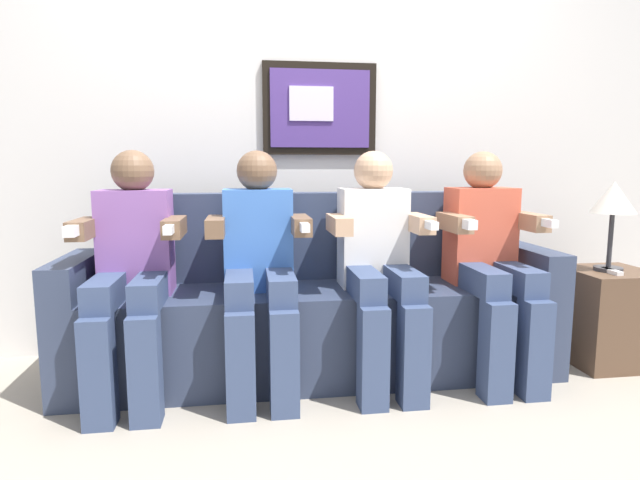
% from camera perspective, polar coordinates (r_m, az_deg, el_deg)
% --- Properties ---
extents(ground_plane, '(6.22, 6.22, 0.00)m').
position_cam_1_polar(ground_plane, '(2.46, 0.52, -16.88)').
color(ground_plane, '#9E9384').
extents(back_wall_assembly, '(4.79, 0.10, 2.60)m').
position_cam_1_polar(back_wall_assembly, '(3.00, -1.69, 13.13)').
color(back_wall_assembly, silver).
rests_on(back_wall_assembly, ground_plane).
extents(couch, '(2.39, 0.58, 0.90)m').
position_cam_1_polar(couch, '(2.65, -0.55, -7.78)').
color(couch, '#333D56').
rests_on(couch, ground_plane).
extents(person_leftmost, '(0.46, 0.56, 1.11)m').
position_cam_1_polar(person_leftmost, '(2.45, -19.89, -2.55)').
color(person_leftmost, '#8C59A5').
rests_on(person_leftmost, ground_plane).
extents(person_left_center, '(0.46, 0.56, 1.11)m').
position_cam_1_polar(person_left_center, '(2.40, -6.66, -2.34)').
color(person_left_center, '#3F72CC').
rests_on(person_left_center, ground_plane).
extents(person_right_center, '(0.46, 0.56, 1.11)m').
position_cam_1_polar(person_right_center, '(2.48, 6.41, -2.00)').
color(person_right_center, white).
rests_on(person_right_center, ground_plane).
extents(person_rightmost, '(0.46, 0.56, 1.11)m').
position_cam_1_polar(person_rightmost, '(2.68, 18.10, -1.60)').
color(person_rightmost, '#D8593F').
rests_on(person_rightmost, ground_plane).
extents(side_table_right, '(0.40, 0.40, 0.50)m').
position_cam_1_polar(side_table_right, '(3.17, 28.88, -7.33)').
color(side_table_right, brown).
rests_on(side_table_right, ground_plane).
extents(table_lamp, '(0.22, 0.22, 0.46)m').
position_cam_1_polar(table_lamp, '(3.05, 29.40, 3.67)').
color(table_lamp, '#333338').
rests_on(table_lamp, side_table_right).
extents(spare_remote_on_table, '(0.04, 0.13, 0.02)m').
position_cam_1_polar(spare_remote_on_table, '(3.02, 29.24, -3.01)').
color(spare_remote_on_table, white).
rests_on(spare_remote_on_table, side_table_right).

